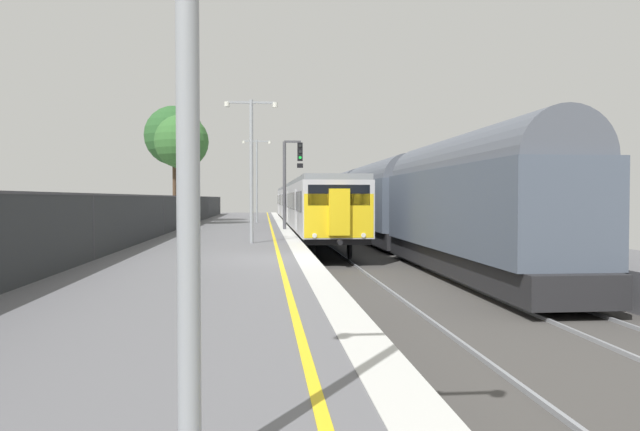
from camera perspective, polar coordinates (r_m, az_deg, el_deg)
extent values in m
cube|color=slate|center=(17.33, -10.96, -5.70)|extent=(6.40, 110.00, 1.00)
cube|color=silver|center=(17.23, -1.31, -4.02)|extent=(0.60, 110.00, 0.01)
cube|color=yellow|center=(17.20, -3.81, -4.04)|extent=(0.12, 110.00, 0.01)
cube|color=#423F3D|center=(18.70, 16.86, -7.06)|extent=(11.00, 110.00, 0.20)
cube|color=#5C5C60|center=(20.14, 25.90, -4.81)|extent=(3.60, 110.00, 1.00)
cube|color=gray|center=(17.45, 1.94, -7.14)|extent=(0.07, 110.00, 0.08)
cube|color=gray|center=(17.69, 6.59, -7.04)|extent=(0.07, 110.00, 0.08)
cube|color=gray|center=(18.38, 14.49, -6.75)|extent=(0.07, 110.00, 0.08)
cube|color=gray|center=(18.92, 18.61, -6.54)|extent=(0.07, 110.00, 0.08)
cube|color=#B7B7BC|center=(33.46, -0.36, 0.90)|extent=(2.80, 20.23, 2.30)
cube|color=black|center=(33.50, -0.36, -1.29)|extent=(2.64, 19.63, 0.25)
cube|color=gray|center=(33.47, -0.36, 3.07)|extent=(2.68, 20.23, 0.24)
cube|color=black|center=(33.36, -2.77, 1.41)|extent=(0.02, 18.63, 0.84)
cube|color=silver|center=(28.32, -2.32, 0.56)|extent=(0.03, 1.10, 1.90)
cube|color=silver|center=(38.42, -3.12, 0.84)|extent=(0.03, 1.10, 1.90)
cylinder|color=black|center=(26.00, -0.63, -3.23)|extent=(0.12, 0.84, 0.84)
cylinder|color=black|center=(26.17, 2.78, -3.19)|extent=(0.12, 0.84, 0.84)
cylinder|color=black|center=(40.96, -2.36, -1.45)|extent=(0.12, 0.84, 0.84)
cylinder|color=black|center=(41.07, -0.18, -1.44)|extent=(0.12, 0.84, 0.84)
cube|color=#B7B7BC|center=(54.24, -2.27, 1.18)|extent=(2.80, 20.23, 2.30)
cube|color=black|center=(54.26, -2.27, -0.17)|extent=(2.64, 19.63, 0.25)
cube|color=gray|center=(54.24, -2.27, 2.52)|extent=(2.68, 20.23, 0.24)
cube|color=black|center=(54.18, -3.76, 1.49)|extent=(0.02, 18.63, 0.84)
cube|color=silver|center=(49.13, -3.60, 1.01)|extent=(0.03, 1.10, 1.90)
cube|color=silver|center=(59.24, -3.90, 1.12)|extent=(0.03, 1.10, 1.90)
cylinder|color=black|center=(46.75, -2.73, -1.06)|extent=(0.12, 0.84, 0.84)
cylinder|color=black|center=(46.84, -0.82, -1.06)|extent=(0.12, 0.84, 0.84)
cylinder|color=black|center=(61.75, -3.36, -0.41)|extent=(0.12, 0.84, 0.84)
cylinder|color=black|center=(61.82, -1.92, -0.40)|extent=(0.12, 0.84, 0.84)
cube|color=yellow|center=(23.45, 1.78, -0.03)|extent=(2.70, 0.10, 1.70)
cube|color=black|center=(23.43, 1.78, 1.92)|extent=(2.40, 0.08, 0.80)
cube|color=yellow|center=(23.30, 1.82, 0.32)|extent=(0.80, 0.24, 1.80)
cylinder|color=white|center=(23.32, -0.52, -1.89)|extent=(0.18, 0.06, 0.18)
cylinder|color=white|center=(23.56, 4.09, -1.86)|extent=(0.18, 0.06, 0.18)
cylinder|color=black|center=(23.21, 1.87, -2.52)|extent=(0.20, 0.35, 0.20)
cube|color=black|center=(54.25, -2.27, 2.79)|extent=(0.60, 0.90, 0.20)
cube|color=#232326|center=(21.12, 13.81, -4.06)|extent=(2.30, 14.58, 0.79)
cube|color=#4C5666|center=(21.02, 13.84, 0.61)|extent=(2.60, 13.78, 2.65)
cylinder|color=#515660|center=(21.04, 13.87, 4.23)|extent=(2.39, 13.38, 2.39)
cylinder|color=black|center=(15.94, 17.42, -6.38)|extent=(0.12, 0.84, 0.84)
cylinder|color=black|center=(16.61, 22.42, -6.11)|extent=(0.12, 0.84, 0.84)
cylinder|color=black|center=(25.97, 8.34, -3.25)|extent=(0.12, 0.84, 0.84)
cylinder|color=black|center=(26.38, 11.64, -3.19)|extent=(0.12, 0.84, 0.84)
cube|color=#232326|center=(35.96, 5.74, -1.68)|extent=(2.30, 14.58, 0.79)
cube|color=#4C5666|center=(35.90, 5.75, 1.06)|extent=(2.60, 13.78, 2.65)
cylinder|color=#515660|center=(35.92, 5.76, 3.18)|extent=(2.39, 13.38, 2.39)
cylinder|color=black|center=(30.64, 6.21, -2.50)|extent=(0.12, 0.84, 0.84)
cylinder|color=black|center=(30.99, 9.04, -2.46)|extent=(0.12, 0.84, 0.84)
cylinder|color=black|center=(41.04, 3.25, -1.44)|extent=(0.12, 0.84, 0.84)
cylinder|color=black|center=(41.31, 5.39, -1.43)|extent=(0.12, 0.84, 0.84)
cube|color=#232326|center=(51.13, 2.43, -0.69)|extent=(2.30, 14.58, 0.79)
cube|color=#4C5666|center=(51.09, 2.43, 1.24)|extent=(2.60, 13.78, 2.65)
cylinder|color=#515660|center=(51.09, 2.43, 2.72)|extent=(2.39, 13.38, 2.39)
cylinder|color=black|center=(45.79, 2.36, -1.12)|extent=(0.12, 0.84, 0.84)
cylinder|color=black|center=(46.02, 4.28, -1.11)|extent=(0.12, 0.84, 0.84)
cylinder|color=black|center=(56.29, 0.91, -0.60)|extent=(0.12, 0.84, 0.84)
cylinder|color=black|center=(56.48, 2.49, -0.60)|extent=(0.12, 0.84, 0.84)
cylinder|color=#47474C|center=(33.21, -3.35, 2.82)|extent=(0.18, 0.18, 4.78)
cube|color=#47474C|center=(33.36, -2.58, 6.92)|extent=(0.90, 0.12, 0.12)
cube|color=black|center=(33.34, -1.89, 5.98)|extent=(0.28, 0.20, 1.00)
cylinder|color=black|center=(33.24, -1.87, 6.54)|extent=(0.16, 0.04, 0.16)
cylinder|color=black|center=(33.22, -1.87, 5.99)|extent=(0.16, 0.04, 0.16)
cylinder|color=#19D83F|center=(33.19, -1.87, 5.44)|extent=(0.16, 0.04, 0.16)
cube|color=black|center=(33.29, -1.88, 4.69)|extent=(0.32, 0.16, 0.24)
cylinder|color=#93999E|center=(3.84, -12.33, 17.03)|extent=(0.14, 0.14, 5.45)
cylinder|color=#93999E|center=(23.15, -6.45, 4.10)|extent=(0.14, 0.14, 5.40)
cube|color=#93999E|center=(23.40, -5.35, 10.48)|extent=(0.90, 0.08, 0.08)
cylinder|color=silver|center=(23.39, -4.23, 10.29)|extent=(0.20, 0.20, 0.18)
cube|color=#93999E|center=(23.42, -7.59, 10.47)|extent=(0.90, 0.08, 0.08)
cylinder|color=silver|center=(23.43, -8.70, 10.26)|extent=(0.20, 0.20, 0.18)
cylinder|color=#93999E|center=(42.59, -5.94, 3.21)|extent=(0.14, 0.14, 5.76)
cube|color=#93999E|center=(42.76, -5.34, 6.94)|extent=(0.90, 0.08, 0.08)
cylinder|color=silver|center=(42.75, -4.74, 6.84)|extent=(0.20, 0.20, 0.18)
cube|color=#93999E|center=(42.77, -6.56, 6.94)|extent=(0.90, 0.08, 0.08)
cylinder|color=silver|center=(42.77, -7.16, 6.83)|extent=(0.20, 0.20, 0.18)
cube|color=#282B2D|center=(17.74, -20.51, -1.05)|extent=(0.03, 99.00, 1.81)
cube|color=#38383D|center=(17.73, -20.54, 1.87)|extent=(0.06, 99.00, 0.06)
cylinder|color=#38383D|center=(17.74, -20.51, -1.05)|extent=(0.07, 0.07, 1.81)
cylinder|color=#38383D|center=(29.18, -14.50, 0.02)|extent=(0.07, 0.07, 1.81)
cylinder|color=#38383D|center=(40.76, -11.88, 0.48)|extent=(0.07, 0.07, 1.81)
cylinder|color=#38383D|center=(52.38, -10.43, 0.74)|extent=(0.07, 0.07, 1.81)
cylinder|color=#38383D|center=(64.03, -9.50, 0.90)|extent=(0.07, 0.07, 1.81)
cylinder|color=#473323|center=(39.48, -12.81, 2.27)|extent=(0.35, 0.35, 4.34)
sphere|color=#33662D|center=(39.64, -12.84, 6.77)|extent=(3.40, 3.40, 3.40)
sphere|color=#33662D|center=(40.08, -12.59, 6.10)|extent=(1.93, 1.93, 1.93)
cylinder|color=#473323|center=(44.65, -13.46, 2.61)|extent=(0.29, 0.29, 5.00)
sphere|color=#285628|center=(44.87, -13.49, 7.29)|extent=(4.22, 4.22, 4.22)
sphere|color=#285628|center=(44.68, -13.62, 6.64)|extent=(2.89, 2.89, 2.89)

